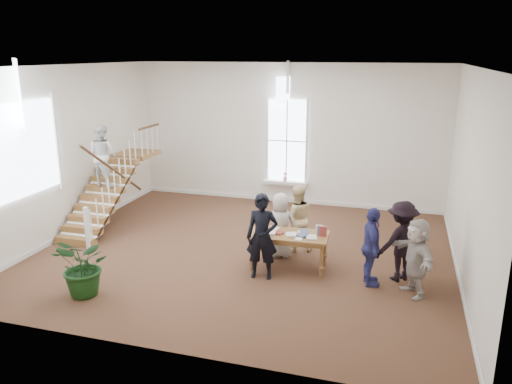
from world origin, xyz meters
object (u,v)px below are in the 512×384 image
(elderly_woman, at_px, (280,225))
(person_yellow, at_px, (297,218))
(woman_cluster_a, at_px, (371,247))
(woman_cluster_c, at_px, (416,257))
(side_chair, at_px, (411,239))
(woman_cluster_b, at_px, (401,241))
(police_officer, at_px, (262,237))
(library_table, at_px, (288,237))
(floor_plant, at_px, (85,267))

(elderly_woman, bearing_deg, person_yellow, -132.99)
(woman_cluster_a, height_order, woman_cluster_c, woman_cluster_a)
(woman_cluster_a, relative_size, woman_cluster_c, 1.05)
(elderly_woman, relative_size, side_chair, 1.55)
(elderly_woman, height_order, woman_cluster_a, woman_cluster_a)
(woman_cluster_b, height_order, side_chair, woman_cluster_b)
(police_officer, distance_m, side_chair, 3.61)
(woman_cluster_a, bearing_deg, library_table, 66.06)
(library_table, xyz_separation_m, elderly_woman, (-0.34, 0.60, 0.04))
(woman_cluster_a, xyz_separation_m, woman_cluster_c, (0.90, -0.20, -0.04))
(floor_plant, bearing_deg, elderly_woman, 43.14)
(library_table, height_order, floor_plant, floor_plant)
(woman_cluster_b, distance_m, woman_cluster_c, 0.72)
(person_yellow, bearing_deg, library_table, 70.98)
(police_officer, distance_m, elderly_woman, 1.26)
(library_table, relative_size, elderly_woman, 1.14)
(woman_cluster_b, bearing_deg, elderly_woman, -47.95)
(person_yellow, relative_size, floor_plant, 1.32)
(person_yellow, distance_m, floor_plant, 5.10)
(woman_cluster_a, height_order, floor_plant, woman_cluster_a)
(police_officer, xyz_separation_m, woman_cluster_c, (3.20, 0.10, -0.14))
(elderly_woman, bearing_deg, library_table, 107.40)
(police_officer, relative_size, woman_cluster_a, 1.11)
(police_officer, relative_size, floor_plant, 1.50)
(woman_cluster_c, bearing_deg, library_table, -129.75)
(woman_cluster_a, bearing_deg, woman_cluster_c, -115.76)
(woman_cluster_a, relative_size, floor_plant, 1.35)
(person_yellow, relative_size, side_chair, 1.64)
(library_table, bearing_deg, woman_cluster_c, -13.50)
(library_table, height_order, side_chair, side_chair)
(elderly_woman, relative_size, woman_cluster_c, 0.97)
(side_chair, bearing_deg, woman_cluster_b, -86.41)
(police_officer, relative_size, woman_cluster_b, 1.07)
(elderly_woman, height_order, floor_plant, elderly_woman)
(woman_cluster_c, bearing_deg, person_yellow, -148.98)
(floor_plant, height_order, side_chair, floor_plant)
(police_officer, bearing_deg, floor_plant, -156.83)
(woman_cluster_b, bearing_deg, person_yellow, -59.61)
(library_table, distance_m, woman_cluster_a, 1.90)
(police_officer, height_order, floor_plant, police_officer)
(floor_plant, bearing_deg, person_yellow, 44.94)
(elderly_woman, xyz_separation_m, woman_cluster_c, (3.10, -1.15, 0.02))
(library_table, relative_size, police_officer, 0.95)
(police_officer, height_order, elderly_woman, police_officer)
(police_officer, height_order, woman_cluster_a, police_officer)
(person_yellow, xyz_separation_m, floor_plant, (-3.60, -3.60, -0.20))
(woman_cluster_c, bearing_deg, police_officer, -116.71)
(library_table, bearing_deg, police_officer, -126.23)
(library_table, xyz_separation_m, woman_cluster_b, (2.47, 0.10, 0.14))
(woman_cluster_a, xyz_separation_m, woman_cluster_b, (0.60, 0.45, 0.03))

